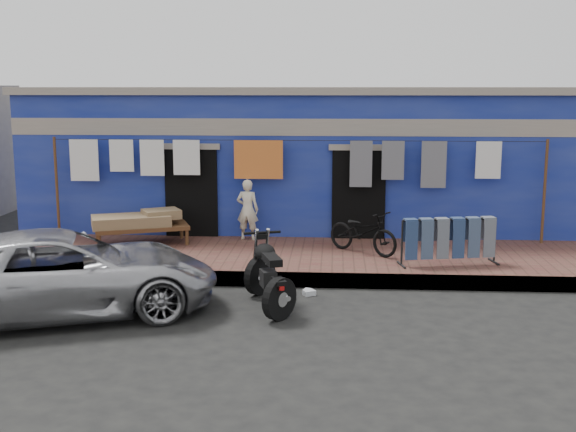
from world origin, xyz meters
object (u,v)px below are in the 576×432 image
(car, at_px, (63,272))
(jeans_rack, at_px, (449,240))
(motorcycle, at_px, (269,272))
(charpoy, at_px, (142,228))
(bicycle, at_px, (363,227))
(seated_person, at_px, (248,210))

(car, distance_m, jeans_rack, 6.55)
(motorcycle, xyz_separation_m, charpoy, (-2.86, 3.19, 0.02))
(bicycle, height_order, charpoy, bicycle)
(car, relative_size, bicycle, 3.01)
(seated_person, relative_size, bicycle, 0.81)
(bicycle, distance_m, charpoy, 4.43)
(motorcycle, bearing_deg, car, 172.87)
(car, bearing_deg, bicycle, -75.34)
(motorcycle, bearing_deg, bicycle, 42.02)
(car, xyz_separation_m, seated_person, (2.23, 4.38, 0.22))
(seated_person, xyz_separation_m, charpoy, (-2.07, -0.59, -0.30))
(seated_person, relative_size, charpoy, 0.59)
(motorcycle, distance_m, jeans_rack, 3.59)
(car, xyz_separation_m, bicycle, (4.57, 3.29, 0.09))
(charpoy, bearing_deg, seated_person, 16.02)
(seated_person, relative_size, motorcycle, 0.70)
(car, bearing_deg, motorcycle, -100.03)
(jeans_rack, bearing_deg, charpoy, 167.76)
(car, relative_size, jeans_rack, 2.52)
(car, height_order, seated_person, seated_person)
(car, height_order, charpoy, car)
(jeans_rack, bearing_deg, bicycle, 152.18)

